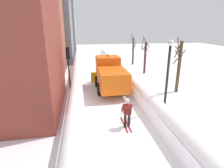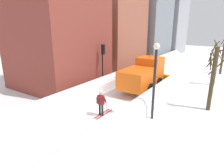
{
  "view_description": "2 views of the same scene",
  "coord_description": "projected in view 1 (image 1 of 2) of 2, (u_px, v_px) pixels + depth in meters",
  "views": [
    {
      "loc": [
        -2.0,
        -9.2,
        5.66
      ],
      "look_at": [
        0.22,
        3.56,
        1.45
      ],
      "focal_mm": 28.58,
      "sensor_mm": 36.0,
      "label": 1
    },
    {
      "loc": [
        7.75,
        -9.99,
        5.95
      ],
      "look_at": [
        -0.5,
        2.49,
        1.36
      ],
      "focal_mm": 31.59,
      "sensor_mm": 36.0,
      "label": 2
    }
  ],
  "objects": [
    {
      "name": "ground_plane",
      "position": [
        100.0,
        79.0,
        20.07
      ],
      "size": [
        80.0,
        80.0,
        0.0
      ],
      "primitive_type": "plane",
      "color": "white"
    },
    {
      "name": "snowbank_left",
      "position": [
        77.0,
        75.0,
        19.46
      ],
      "size": [
        1.1,
        36.0,
        1.3
      ],
      "color": "white",
      "rests_on": "ground"
    },
    {
      "name": "snowbank_right",
      "position": [
        123.0,
        73.0,
        20.29
      ],
      "size": [
        1.1,
        36.0,
        1.3
      ],
      "color": "white",
      "rests_on": "ground"
    },
    {
      "name": "building_brick_mid",
      "position": [
        33.0,
        34.0,
        20.33
      ],
      "size": [
        6.44,
        8.24,
        9.61
      ],
      "color": "#9E5642",
      "rests_on": "ground"
    },
    {
      "name": "building_concrete_far",
      "position": [
        43.0,
        1.0,
        27.34
      ],
      "size": [
        8.05,
        8.45,
        18.63
      ],
      "color": "gray",
      "rests_on": "ground"
    },
    {
      "name": "building_tower_distant",
      "position": [
        54.0,
        22.0,
        37.16
      ],
      "size": [
        8.82,
        8.02,
        12.99
      ],
      "color": "#9EA0A5",
      "rests_on": "ground"
    },
    {
      "name": "plow_truck",
      "position": [
        110.0,
        75.0,
        16.17
      ],
      "size": [
        3.2,
        5.98,
        3.12
      ],
      "color": "orange",
      "rests_on": "ground"
    },
    {
      "name": "skier",
      "position": [
        127.0,
        112.0,
        10.2
      ],
      "size": [
        0.62,
        1.8,
        1.81
      ],
      "color": "black",
      "rests_on": "ground"
    },
    {
      "name": "traffic_light_pole",
      "position": [
        68.0,
        63.0,
        13.76
      ],
      "size": [
        0.28,
        0.42,
        4.15
      ],
      "color": "black",
      "rests_on": "ground"
    },
    {
      "name": "street_lamp",
      "position": [
        168.0,
        68.0,
        11.44
      ],
      "size": [
        0.4,
        0.4,
        4.88
      ],
      "color": "black",
      "rests_on": "ground"
    },
    {
      "name": "bare_tree_near",
      "position": [
        179.0,
        66.0,
        15.44
      ],
      "size": [
        1.12,
        1.05,
        4.78
      ],
      "color": "#463820",
      "rests_on": "ground"
    },
    {
      "name": "bare_tree_mid",
      "position": [
        145.0,
        57.0,
        21.9
      ],
      "size": [
        1.1,
        1.35,
        4.51
      ],
      "color": "#482F2B",
      "rests_on": "ground"
    },
    {
      "name": "bare_tree_far",
      "position": [
        133.0,
        51.0,
        27.13
      ],
      "size": [
        0.88,
        0.89,
        4.58
      ],
      "color": "#4B3A2C",
      "rests_on": "ground"
    }
  ]
}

